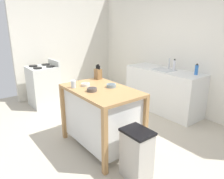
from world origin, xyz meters
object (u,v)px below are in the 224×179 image
Objects in this scene: bowl_stoneware_deep at (86,84)px; bowl_ceramic_small at (92,90)px; bowl_ceramic_wide at (111,86)px; kitchen_island at (101,115)px; sink_faucet at (169,63)px; stove at (44,86)px; drinking_cup at (73,84)px; knife_block at (98,74)px; trash_bin at (137,154)px; bottle_hand_soap at (196,70)px; bottle_dish_soap at (174,65)px.

bowl_ceramic_small is (0.27, -0.06, 0.00)m from bowl_stoneware_deep.
bowl_ceramic_wide and bowl_ceramic_small have the same top height.
bowl_stoneware_deep reaches higher than kitchen_island.
sink_faucet is 0.22× the size of stove.
bowl_ceramic_small is 1.28× the size of drinking_cup.
drinking_cup is at bearing -70.88° from knife_block.
trash_bin is at bearing -0.56° from stove.
bowl_ceramic_small is 0.14× the size of stove.
knife_block is 0.59m from drinking_cup.
sink_faucet reaches higher than drinking_cup.
bottle_hand_soap is at bearing 38.80° from stove.
knife_block is 1.83× the size of bowl_ceramic_small.
bowl_ceramic_small is at bearing -82.36° from kitchen_island.
bottle_hand_soap is 0.20× the size of stove.
bowl_stoneware_deep is 2.00m from stove.
kitchen_island is 5.39× the size of sink_faucet.
bowl_stoneware_deep is 0.28m from bowl_ceramic_small.
bottle_dish_soap reaches higher than sink_faucet.
bottle_hand_soap is (0.29, 1.95, 0.47)m from kitchen_island.
stove is (-2.19, -0.04, -0.06)m from kitchen_island.
bottle_hand_soap is 3.22m from stove.
bottle_dish_soap is 0.22× the size of stove.
knife_block is at bearing 120.58° from bowl_stoneware_deep.
bowl_stoneware_deep is 0.20× the size of trash_bin.
kitchen_island is at bearing 97.64° from bowl_ceramic_small.
kitchen_island is 1.88× the size of trash_bin.
bowl_ceramic_wide is 0.22× the size of trash_bin.
bottle_hand_soap is (-0.55, 2.02, 0.66)m from trash_bin.
drinking_cup is 0.49× the size of sink_faucet.
sink_faucet is (-0.11, 2.08, 0.06)m from bowl_stoneware_deep.
kitchen_island is 5.27× the size of bottle_dish_soap.
knife_block is at bearing -114.40° from bottle_hand_soap.
kitchen_island is 11.01× the size of drinking_cup.
bottle_hand_soap reaches higher than bowl_ceramic_small.
kitchen_island is 8.62× the size of bowl_ceramic_wide.
knife_block is at bearing 138.46° from bowl_ceramic_small.
trash_bin is (0.81, 0.09, -0.62)m from bowl_ceramic_small.
bowl_stoneware_deep is 0.61× the size of bottle_hand_soap.
stove is at bearing 176.88° from bowl_ceramic_small.
bottle_dish_soap reaches higher than stove.
drinking_cup reaches higher than bowl_ceramic_wide.
bottle_hand_soap reaches higher than bowl_ceramic_wide.
stove is at bearing 178.34° from bowl_stoneware_deep.
bottle_dish_soap is at bearing 88.86° from bowl_stoneware_deep.
bottle_hand_soap is at bearing 65.60° from knife_block.
drinking_cup reaches higher than kitchen_island.
kitchen_island is 0.46m from bowl_ceramic_wide.
bottle_hand_soap is (0.57, 2.23, 0.01)m from drinking_cup.
bowl_ceramic_wide is at bearing 88.34° from bowl_ceramic_small.
drinking_cup is (0.19, -0.56, -0.04)m from knife_block.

